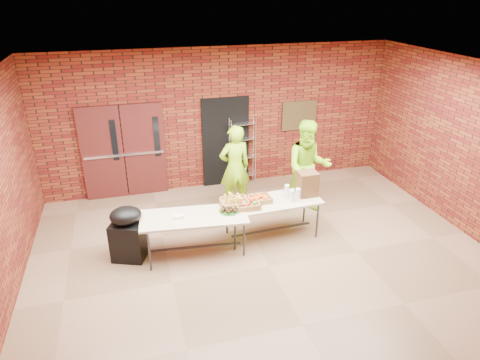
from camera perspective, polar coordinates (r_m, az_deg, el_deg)
name	(u,v)px	position (r m, az deg, el deg)	size (l,w,h in m)	color
room	(272,181)	(6.65, 4.31, -0.17)	(8.08, 7.08, 3.28)	brown
double_doors	(124,152)	(9.70, -15.21, 3.66)	(1.78, 0.12, 2.10)	#451314
dark_doorway	(226,142)	(9.96, -1.92, 5.07)	(1.10, 0.06, 2.10)	black
bronze_plaque	(299,116)	(10.35, 7.88, 8.52)	(0.85, 0.04, 0.70)	#45361B
wire_rack	(242,152)	(10.00, 0.33, 3.75)	(0.60, 0.20, 1.64)	silver
table_left	(194,219)	(7.45, -6.15, -5.23)	(1.90, 0.96, 0.75)	#C3B295
table_right	(272,204)	(7.97, 4.31, -3.17)	(1.83, 0.83, 0.74)	#C3B295
basket_bananas	(234,203)	(7.70, -0.77, -3.04)	(0.50, 0.39, 0.15)	olive
basket_oranges	(260,199)	(7.88, 2.65, -2.51)	(0.41, 0.32, 0.13)	olive
basket_apples	(247,205)	(7.65, 0.94, -3.32)	(0.44, 0.34, 0.14)	olive
muffin_tray	(229,209)	(7.51, -1.45, -3.93)	(0.36, 0.36, 0.09)	#1B5316
napkin_box	(179,217)	(7.38, -8.17, -4.85)	(0.17, 0.12, 0.06)	white
coffee_dispenser	(307,184)	(8.14, 8.94, -0.47)	(0.36, 0.32, 0.47)	#4E2F1B
cup_stack_front	(292,196)	(7.89, 6.90, -2.13)	(0.08, 0.08, 0.23)	white
cup_stack_mid	(298,195)	(7.90, 7.71, -2.01)	(0.09, 0.09, 0.26)	white
cup_stack_back	(287,192)	(8.00, 6.25, -1.55)	(0.09, 0.09, 0.27)	white
covered_grill	(128,233)	(7.64, -14.74, -6.87)	(0.67, 0.62, 0.99)	black
volunteer_woman	(235,167)	(8.90, -0.70, 1.68)	(0.67, 0.44, 1.83)	#93D818
volunteer_man	(308,167)	(8.84, 9.04, 1.69)	(0.95, 0.74, 1.96)	#93D818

